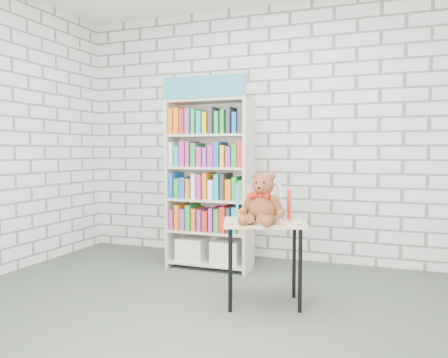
% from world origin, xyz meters
% --- Properties ---
extents(ground, '(4.50, 4.50, 0.00)m').
position_xyz_m(ground, '(0.00, 0.00, 0.00)').
color(ground, '#3C463B').
rests_on(ground, ground).
extents(room_shell, '(4.52, 4.02, 2.81)m').
position_xyz_m(room_shell, '(0.00, 0.00, 1.78)').
color(room_shell, silver).
rests_on(room_shell, ground).
extents(bookshelf, '(0.86, 0.33, 1.93)m').
position_xyz_m(bookshelf, '(-0.44, 1.36, 0.88)').
color(bookshelf, beige).
rests_on(bookshelf, ground).
extents(display_table, '(0.72, 0.60, 0.66)m').
position_xyz_m(display_table, '(0.36, 0.51, 0.57)').
color(display_table, '#DAB182').
rests_on(display_table, ground).
extents(table_books, '(0.47, 0.32, 0.25)m').
position_xyz_m(table_books, '(0.33, 0.60, 0.79)').
color(table_books, '#2BA0BC').
rests_on(table_books, display_table).
extents(teddy_bear, '(0.36, 0.33, 0.39)m').
position_xyz_m(teddy_bear, '(0.37, 0.41, 0.81)').
color(teddy_bear, brown).
rests_on(teddy_bear, display_table).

